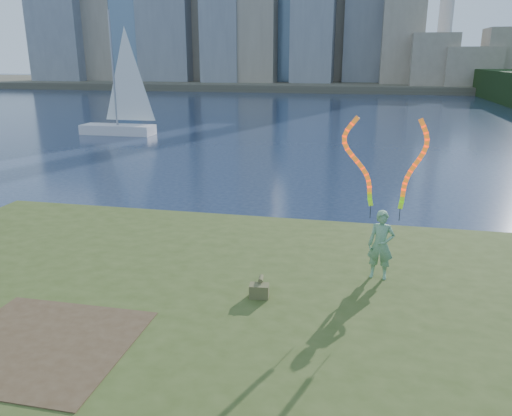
# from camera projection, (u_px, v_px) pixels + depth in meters

# --- Properties ---
(ground) EXTENTS (320.00, 320.00, 0.00)m
(ground) POSITION_uv_depth(u_px,v_px,m) (212.00, 312.00, 11.65)
(ground) COLOR #1A2843
(ground) RESTS_ON ground
(grassy_knoll) EXTENTS (20.00, 18.00, 0.80)m
(grassy_knoll) POSITION_uv_depth(u_px,v_px,m) (176.00, 354.00, 9.41)
(grassy_knoll) COLOR #3A491A
(grassy_knoll) RESTS_ON ground
(dirt_patch) EXTENTS (3.20, 3.00, 0.02)m
(dirt_patch) POSITION_uv_depth(u_px,v_px,m) (40.00, 344.00, 8.87)
(dirt_patch) COLOR #47331E
(dirt_patch) RESTS_ON grassy_knoll
(far_shore) EXTENTS (320.00, 40.00, 1.20)m
(far_shore) POSITION_uv_depth(u_px,v_px,m) (350.00, 84.00, 100.40)
(far_shore) COLOR #494435
(far_shore) RESTS_ON ground
(woman_with_ribbons) EXTENTS (2.03, 0.50, 4.00)m
(woman_with_ribbons) POSITION_uv_depth(u_px,v_px,m) (383.00, 219.00, 11.21)
(woman_with_ribbons) COLOR #186726
(woman_with_ribbons) RESTS_ON grassy_knoll
(canvas_bag) EXTENTS (0.44, 0.49, 0.39)m
(canvas_bag) POSITION_uv_depth(u_px,v_px,m) (259.00, 290.00, 10.60)
(canvas_bag) COLOR #4F4D29
(canvas_bag) RESTS_ON grassy_knoll
(sailboat) EXTENTS (6.00, 1.85, 9.10)m
(sailboat) POSITION_uv_depth(u_px,v_px,m) (120.00, 114.00, 38.15)
(sailboat) COLOR silver
(sailboat) RESTS_ON ground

